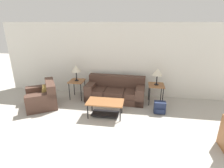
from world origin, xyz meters
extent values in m
cube|color=silver|center=(0.00, 4.60, 1.30)|extent=(8.87, 0.06, 2.60)
cube|color=#4C3328|center=(-0.15, 4.02, 0.11)|extent=(2.04, 0.96, 0.22)
cube|color=#4C3328|center=(-0.81, 4.03, 0.32)|extent=(0.68, 0.81, 0.20)
cube|color=#4C3328|center=(-0.15, 4.00, 0.32)|extent=(0.68, 0.81, 0.20)
cube|color=#4C3328|center=(0.52, 3.97, 0.32)|extent=(0.68, 0.81, 0.20)
cube|color=#4C3328|center=(-0.13, 4.32, 0.62)|extent=(2.01, 0.35, 0.40)
cube|color=#4C3328|center=(-1.00, 4.06, 0.29)|extent=(0.32, 0.88, 0.58)
cube|color=#4C3328|center=(0.71, 3.98, 0.29)|extent=(0.32, 0.88, 0.58)
cube|color=#4C3328|center=(-2.45, 3.20, 0.20)|extent=(1.31, 1.37, 0.40)
cube|color=#4C3328|center=(-2.18, 3.37, 0.60)|extent=(0.77, 1.04, 0.40)
cube|color=#4C3328|center=(-2.66, 3.54, 0.28)|extent=(0.90, 0.69, 0.56)
cube|color=#4C3328|center=(-2.24, 2.86, 0.28)|extent=(0.90, 0.69, 0.56)
cube|color=tan|center=(-2.36, 3.26, 0.50)|extent=(0.34, 0.39, 0.36)
cube|color=#935B33|center=(-0.28, 2.89, 0.45)|extent=(1.04, 0.57, 0.04)
cylinder|color=black|center=(-0.74, 2.66, 0.21)|extent=(0.03, 0.03, 0.43)
cylinder|color=black|center=(0.18, 2.66, 0.21)|extent=(0.03, 0.03, 0.43)
cylinder|color=black|center=(-0.74, 3.11, 0.21)|extent=(0.03, 0.03, 0.43)
cylinder|color=black|center=(0.18, 3.11, 0.21)|extent=(0.03, 0.03, 0.43)
cube|color=black|center=(-0.28, 2.89, 0.08)|extent=(0.78, 0.40, 0.02)
cube|color=#935B33|center=(-1.51, 4.00, 0.64)|extent=(0.50, 0.54, 0.03)
cylinder|color=black|center=(-1.72, 3.78, 0.31)|extent=(0.03, 0.03, 0.63)
cylinder|color=black|center=(-1.30, 3.78, 0.31)|extent=(0.03, 0.03, 0.63)
cylinder|color=black|center=(-1.72, 4.23, 0.31)|extent=(0.03, 0.03, 0.63)
cylinder|color=black|center=(-1.30, 4.23, 0.31)|extent=(0.03, 0.03, 0.63)
cube|color=#935B33|center=(1.22, 4.00, 0.64)|extent=(0.50, 0.54, 0.03)
cylinder|color=black|center=(1.01, 3.78, 0.31)|extent=(0.03, 0.03, 0.63)
cylinder|color=black|center=(1.43, 3.78, 0.31)|extent=(0.03, 0.03, 0.63)
cylinder|color=black|center=(1.01, 4.23, 0.31)|extent=(0.03, 0.03, 0.63)
cylinder|color=black|center=(1.43, 4.23, 0.31)|extent=(0.03, 0.03, 0.63)
cylinder|color=black|center=(-1.51, 4.00, 0.67)|extent=(0.14, 0.14, 0.02)
cylinder|color=black|center=(-1.51, 4.00, 0.83)|extent=(0.04, 0.04, 0.31)
cone|color=beige|center=(-1.51, 4.00, 1.09)|extent=(0.33, 0.33, 0.22)
cylinder|color=black|center=(1.22, 4.00, 0.67)|extent=(0.14, 0.14, 0.02)
cylinder|color=black|center=(1.22, 4.00, 0.83)|extent=(0.04, 0.04, 0.31)
cone|color=beige|center=(1.22, 4.00, 1.09)|extent=(0.33, 0.33, 0.22)
cube|color=#1E2847|center=(1.30, 3.33, 0.18)|extent=(0.34, 0.22, 0.36)
cube|color=#1E2847|center=(1.30, 3.20, 0.11)|extent=(0.25, 0.05, 0.14)
cylinder|color=#1E2847|center=(1.21, 3.46, 0.20)|extent=(0.02, 0.02, 0.27)
cylinder|color=#1E2847|center=(1.40, 3.46, 0.20)|extent=(0.02, 0.02, 0.27)
camera|label=1|loc=(0.62, -1.54, 2.61)|focal=28.00mm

